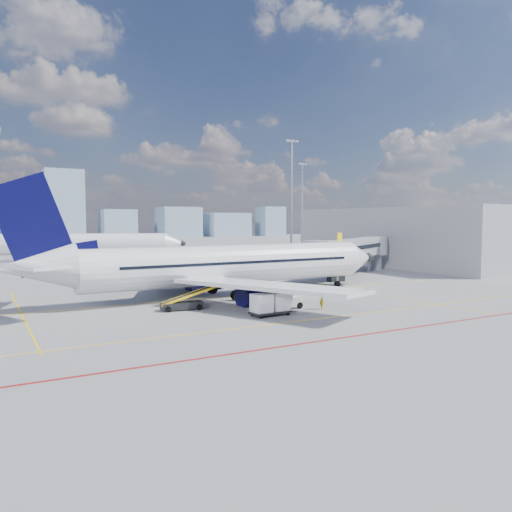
{
  "coord_description": "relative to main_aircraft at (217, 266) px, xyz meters",
  "views": [
    {
      "loc": [
        -23.1,
        -37.49,
        7.7
      ],
      "look_at": [
        2.87,
        8.62,
        4.0
      ],
      "focal_mm": 35.0,
      "sensor_mm": 36.0,
      "label": 1
    }
  ],
  "objects": [
    {
      "name": "cargo_dolly",
      "position": [
        -0.31,
        -10.97,
        -2.21
      ],
      "size": [
        3.44,
        1.68,
        1.85
      ],
      "rotation": [
        0.0,
        0.0,
        0.05
      ],
      "color": "black",
      "rests_on": "ground"
    },
    {
      "name": "baggage_tug",
      "position": [
        2.72,
        -8.75,
        -2.46
      ],
      "size": [
        2.33,
        1.46,
        1.58
      ],
      "rotation": [
        0.0,
        0.0,
        -0.04
      ],
      "color": "silver",
      "rests_on": "ground"
    },
    {
      "name": "jet_bridge",
      "position": [
        25.55,
        8.99,
        0.52
      ],
      "size": [
        23.55,
        15.78,
        6.3
      ],
      "color": "#9A9EA3",
      "rests_on": "ground"
    },
    {
      "name": "floodlight_mast_ne",
      "position": [
        40.04,
        47.07,
        10.37
      ],
      "size": [
        3.2,
        0.61,
        25.45
      ],
      "color": "gray",
      "rests_on": "ground"
    },
    {
      "name": "ground",
      "position": [
        2.04,
        -7.92,
        -3.22
      ],
      "size": [
        420.0,
        420.0,
        0.0
      ],
      "primitive_type": "plane",
      "color": "gray",
      "rests_on": "ground"
    },
    {
      "name": "main_aircraft",
      "position": [
        0.0,
        0.0,
        0.0
      ],
      "size": [
        41.6,
        36.24,
        12.12
      ],
      "rotation": [
        0.0,
        0.0,
        0.03
      ],
      "color": "silver",
      "rests_on": "ground"
    },
    {
      "name": "second_aircraft",
      "position": [
        -4.59,
        55.64,
        -0.0
      ],
      "size": [
        40.36,
        34.16,
        12.32
      ],
      "rotation": [
        0.0,
        0.0,
        -0.38
      ],
      "color": "silver",
      "rests_on": "ground"
    },
    {
      "name": "belt_loader",
      "position": [
        -5.51,
        -4.95,
        -2.67
      ],
      "size": [
        5.23,
        1.75,
        2.11
      ],
      "rotation": [
        0.0,
        0.0,
        -0.11
      ],
      "color": "black",
      "rests_on": "ground"
    },
    {
      "name": "ramp_worker",
      "position": [
        5.14,
        -10.68,
        -2.36
      ],
      "size": [
        0.65,
        0.74,
        1.72
      ],
      "primitive_type": "imported",
      "rotation": [
        0.0,
        0.0,
        1.12
      ],
      "color": "yellow",
      "rests_on": "ground"
    },
    {
      "name": "floodlight_mast_far",
      "position": [
        67.04,
        82.07,
        10.37
      ],
      "size": [
        3.2,
        0.61,
        25.45
      ],
      "color": "gray",
      "rests_on": "ground"
    },
    {
      "name": "apron_markings",
      "position": [
        1.47,
        -11.84,
        -3.21
      ],
      "size": [
        90.0,
        35.12,
        0.01
      ],
      "color": "yellow",
      "rests_on": "ground"
    },
    {
      "name": "terminal_block",
      "position": [
        41.99,
        18.08,
        1.78
      ],
      "size": [
        10.0,
        42.0,
        10.0
      ],
      "color": "#9A9EA3",
      "rests_on": "ground"
    }
  ]
}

